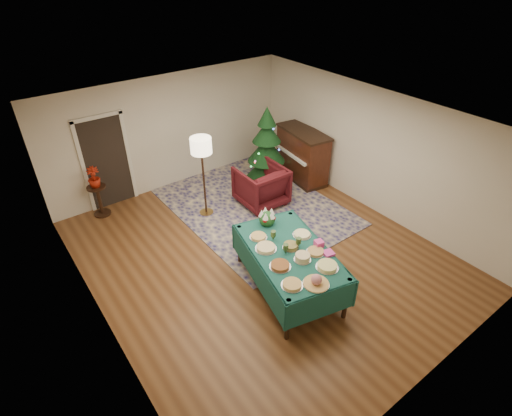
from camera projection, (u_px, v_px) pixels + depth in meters
room_shell at (261, 195)px, 7.06m from camera, size 7.00×7.00×7.00m
doorway at (106, 161)px, 8.73m from camera, size 1.08×0.04×2.16m
rug at (254, 206)px, 9.18m from camera, size 3.23×4.22×0.02m
buffet_table at (289, 258)px, 6.68m from camera, size 1.70×2.36×0.83m
platter_0 at (292, 284)px, 5.91m from camera, size 0.33×0.33×0.05m
platter_1 at (316, 281)px, 5.91m from camera, size 0.40×0.40×0.18m
platter_2 at (327, 266)px, 6.23m from camera, size 0.36×0.36×0.07m
platter_3 at (280, 266)px, 6.25m from camera, size 0.35×0.35×0.06m
platter_4 at (303, 257)px, 6.37m from camera, size 0.28×0.28×0.11m
platter_5 at (316, 252)px, 6.54m from camera, size 0.31×0.31×0.05m
platter_6 at (266, 248)px, 6.61m from camera, size 0.36×0.36×0.06m
platter_7 at (291, 246)px, 6.63m from camera, size 0.28×0.28×0.08m
platter_8 at (302, 234)px, 6.93m from camera, size 0.33×0.33×0.05m
platter_9 at (258, 236)px, 6.87m from camera, size 0.31×0.31×0.05m
goblet_0 at (273, 236)px, 6.76m from camera, size 0.09×0.09×0.19m
goblet_1 at (298, 242)px, 6.61m from camera, size 0.09×0.09×0.19m
goblet_2 at (286, 249)px, 6.47m from camera, size 0.09×0.09×0.19m
napkin_stack at (328, 253)px, 6.50m from camera, size 0.20×0.20×0.04m
gift_box at (319, 244)px, 6.66m from camera, size 0.16×0.16×0.11m
centerpiece at (267, 217)px, 7.13m from camera, size 0.30×0.30×0.34m
armchair at (261, 184)px, 9.04m from camera, size 1.02×0.95×1.02m
floor_lamp at (201, 150)px, 8.12m from camera, size 0.44×0.44×1.82m
side_table at (100, 201)px, 8.75m from camera, size 0.40×0.40×0.71m
potted_plant at (95, 181)px, 8.48m from camera, size 0.26×0.46×0.26m
christmas_tree at (266, 151)px, 9.57m from camera, size 1.36×1.36×2.01m
piano at (302, 156)px, 9.98m from camera, size 0.88×1.57×1.29m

